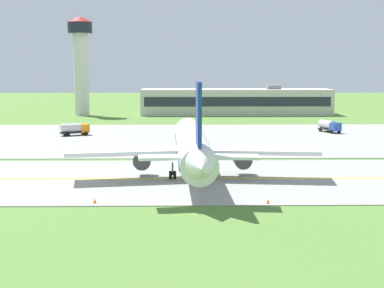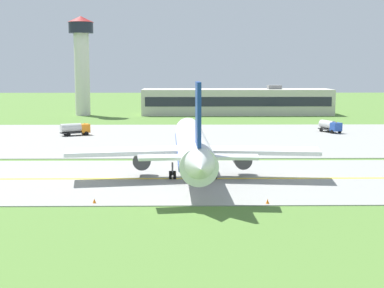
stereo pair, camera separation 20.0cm
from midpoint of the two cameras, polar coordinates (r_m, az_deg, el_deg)
name	(u,v)px [view 1 (the left image)]	position (r m, az deg, el deg)	size (l,w,h in m)	color
ground_plane	(193,179)	(71.06, 0.02, -3.64)	(500.00, 500.00, 0.00)	#517A33
taxiway_strip	(193,179)	(71.05, 0.02, -3.60)	(240.00, 28.00, 0.10)	gray
apron_pad	(239,138)	(113.07, 4.74, 0.64)	(140.00, 52.00, 0.10)	gray
taxiway_centreline	(193,179)	(71.04, 0.02, -3.56)	(220.00, 0.60, 0.01)	yellow
airplane_lead	(192,146)	(71.90, -0.04, -0.17)	(32.51, 39.58, 12.70)	white
service_truck_baggage	(329,126)	(125.43, 13.86, 1.83)	(4.16, 6.33, 2.65)	#264CA5
service_truck_fuel	(75,129)	(118.64, -12.00, 1.55)	(6.27, 4.56, 2.65)	orange
terminal_building	(236,102)	(170.39, 4.49, 4.34)	(57.29, 12.35, 8.93)	beige
control_tower	(81,57)	(169.56, -11.37, 8.79)	(7.60, 7.60, 29.19)	silver
traffic_cone_near_edge	(95,201)	(59.20, -10.04, -5.80)	(0.44, 0.44, 0.60)	orange
traffic_cone_mid_edge	(268,202)	(58.66, 7.69, -5.88)	(0.44, 0.44, 0.60)	orange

